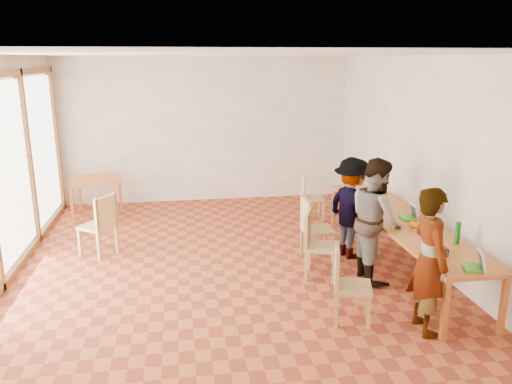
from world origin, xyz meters
TOP-DOWN VIEW (x-y plane):
  - ground at (0.00, 0.00)m, footprint 8.00×8.00m
  - wall_back at (0.00, 4.00)m, footprint 6.00×0.10m
  - wall_front at (0.00, -4.00)m, footprint 6.00×0.10m
  - wall_right at (3.00, 0.00)m, footprint 0.10×8.00m
  - ceiling at (0.00, 0.00)m, footprint 6.00×8.00m
  - communal_table at (2.50, -0.05)m, footprint 0.80×4.00m
  - side_table at (-2.16, 3.14)m, footprint 0.90×0.90m
  - chair_near at (1.23, -1.41)m, footprint 0.52×0.52m
  - chair_mid at (1.21, -0.17)m, footprint 0.56×0.56m
  - chair_far at (1.34, 0.43)m, footprint 0.46×0.46m
  - chair_empty at (1.78, 2.33)m, footprint 0.42×0.42m
  - chair_spare at (-1.78, 1.05)m, footprint 0.63×0.63m
  - person_near at (2.06, -1.75)m, footprint 0.41×0.61m
  - person_mid at (2.02, -0.34)m, footprint 0.66×0.84m
  - person_far at (1.96, 0.45)m, footprint 0.86×1.13m
  - laptop_near at (2.54, -1.87)m, footprint 0.28×0.30m
  - laptop_mid at (2.64, -0.11)m, footprint 0.23×0.27m
  - laptop_far at (2.52, 0.98)m, footprint 0.25×0.26m
  - yellow_mug at (2.51, -0.48)m, footprint 0.12×0.12m
  - green_bottle at (2.74, -1.13)m, footprint 0.07×0.07m
  - clear_glass at (2.53, 1.04)m, footprint 0.07×0.07m
  - condiment_cup at (2.52, -0.74)m, footprint 0.08×0.08m
  - pink_phone at (2.21, -1.78)m, footprint 0.05×0.10m
  - black_pouch at (2.35, -1.38)m, footprint 0.16×0.26m

SIDE VIEW (x-z plane):
  - ground at x=0.00m, z-range 0.00..0.00m
  - chair_empty at x=1.78m, z-range 0.30..0.75m
  - chair_near at x=1.23m, z-range 0.31..0.79m
  - chair_mid at x=1.21m, z-range 0.32..0.82m
  - chair_far at x=1.34m, z-range 0.33..0.84m
  - chair_spare at x=-1.78m, z-range 0.34..0.85m
  - side_table at x=-2.16m, z-range 0.29..1.04m
  - communal_table at x=2.50m, z-range 0.33..1.08m
  - pink_phone at x=2.21m, z-range 0.75..0.76m
  - person_far at x=1.96m, z-range 0.00..1.54m
  - condiment_cup at x=2.52m, z-range 0.75..0.81m
  - clear_glass at x=2.53m, z-range 0.75..0.84m
  - black_pouch at x=2.35m, z-range 0.75..0.84m
  - yellow_mug at x=2.51m, z-range 0.75..0.84m
  - laptop_far at x=2.52m, z-range 0.71..0.89m
  - laptop_near at x=2.54m, z-range 0.70..0.91m
  - laptop_mid at x=2.64m, z-range 0.70..0.91m
  - person_near at x=2.06m, z-range 0.00..1.65m
  - person_mid at x=2.02m, z-range 0.00..1.69m
  - green_bottle at x=2.74m, z-range 0.75..1.03m
  - wall_back at x=0.00m, z-range 0.00..3.00m
  - wall_front at x=0.00m, z-range 0.00..3.00m
  - wall_right at x=3.00m, z-range 0.00..3.00m
  - ceiling at x=0.00m, z-range 3.00..3.04m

